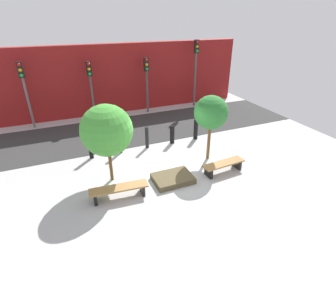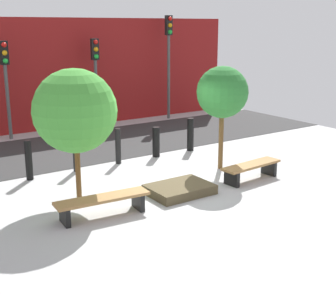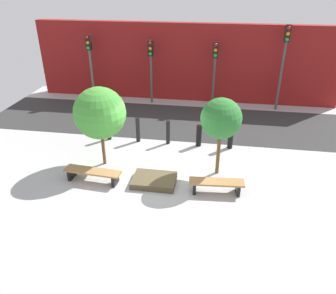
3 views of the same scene
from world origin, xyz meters
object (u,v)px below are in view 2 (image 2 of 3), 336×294
at_px(tree_behind_right_bench, 222,93).
at_px(planter_bed, 180,189).
at_px(bollard_far_right, 190,134).
at_px(traffic_light_mid_east, 96,67).
at_px(tree_behind_left_bench, 75,111).
at_px(traffic_light_east, 169,49).
at_px(traffic_light_mid_west, 6,72).
at_px(bollard_center, 118,146).
at_px(bench_left, 103,202).
at_px(bollard_far_left, 29,160).
at_px(bollard_left, 76,152).
at_px(bollard_right, 156,142).
at_px(bench_right, 251,168).

bearing_deg(tree_behind_right_bench, planter_bed, -154.53).
relative_size(tree_behind_right_bench, bollard_far_right, 2.71).
distance_m(tree_behind_right_bench, traffic_light_mid_east, 6.69).
relative_size(tree_behind_left_bench, traffic_light_east, 0.70).
bearing_deg(traffic_light_mid_west, planter_bed, -77.88).
relative_size(bollard_center, traffic_light_east, 0.24).
height_order(tree_behind_right_bench, traffic_light_east, traffic_light_east).
xyz_separation_m(bench_left, traffic_light_mid_east, (3.72, 7.86, 2.00)).
relative_size(bollard_far_left, bollard_center, 1.01).
distance_m(bollard_far_left, bollard_far_right, 5.08).
bearing_deg(bollard_far_right, traffic_light_mid_west, 131.76).
distance_m(tree_behind_right_bench, bollard_left, 4.19).
relative_size(bollard_right, traffic_light_east, 0.22).
bearing_deg(tree_behind_left_bench, bollard_far_right, 23.28).
relative_size(traffic_light_mid_west, traffic_light_mid_east, 0.99).
bearing_deg(planter_bed, bench_left, -174.49).
bearing_deg(traffic_light_mid_east, planter_bed, -102.12).
height_order(bollard_left, bollard_center, bollard_left).
bearing_deg(bollard_far_right, tree_behind_right_bench, -103.25).
bearing_deg(bollard_far_right, bench_right, -98.38).
height_order(planter_bed, bollard_center, bollard_center).
distance_m(bollard_center, traffic_light_east, 7.20).
bearing_deg(planter_bed, traffic_light_east, 57.22).
xyz_separation_m(bench_left, bollard_far_right, (4.62, 3.17, 0.20)).
distance_m(bench_left, tree_behind_left_bench, 2.07).
distance_m(tree_behind_right_bench, bollard_far_left, 5.26).
height_order(tree_behind_left_bench, bollard_right, tree_behind_left_bench).
bearing_deg(bollard_far_left, bollard_center, 0.00).
xyz_separation_m(bollard_left, traffic_light_mid_west, (-0.37, 4.69, 1.77)).
distance_m(planter_bed, bollard_center, 3.00).
xyz_separation_m(bollard_far_left, bollard_right, (3.81, 0.00, -0.06)).
distance_m(bollard_center, traffic_light_mid_east, 5.29).
height_order(tree_behind_right_bench, bollard_right, tree_behind_right_bench).
relative_size(bollard_left, traffic_light_east, 0.26).
xyz_separation_m(tree_behind_left_bench, traffic_light_mid_west, (0.43, 6.67, 0.29)).
bearing_deg(bollard_right, traffic_light_mid_east, 85.43).
bearing_deg(traffic_light_mid_west, bollard_center, -70.66).
xyz_separation_m(tree_behind_left_bench, traffic_light_east, (7.01, 6.68, 0.85)).
xyz_separation_m(bench_left, bench_right, (4.15, 0.00, -0.00)).
height_order(tree_behind_right_bench, bollard_left, tree_behind_right_bench).
height_order(traffic_light_mid_west, traffic_light_east, traffic_light_east).
height_order(bollard_center, bollard_right, bollard_center).
distance_m(tree_behind_right_bench, bollard_right, 2.69).
distance_m(bench_left, traffic_light_mid_east, 8.93).
bearing_deg(traffic_light_mid_west, traffic_light_mid_east, 0.00).
bearing_deg(bollard_right, bollard_far_left, 180.00).
relative_size(tree_behind_right_bench, bollard_right, 3.09).
bearing_deg(bollard_far_left, traffic_light_mid_east, 48.24).
distance_m(bench_right, traffic_light_mid_west, 8.92).
height_order(bollard_left, bollard_far_right, bollard_left).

